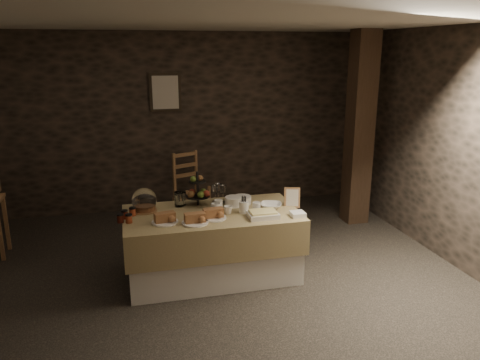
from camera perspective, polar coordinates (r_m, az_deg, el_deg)
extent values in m
cube|color=black|center=(5.03, -3.91, -12.20)|extent=(5.50, 5.00, 0.01)
cube|color=black|center=(7.00, -7.73, 6.93)|extent=(5.50, 0.02, 2.60)
cube|color=black|center=(2.28, 6.81, -11.79)|extent=(5.50, 0.02, 2.60)
cube|color=black|center=(5.70, 24.24, 3.70)|extent=(0.02, 5.00, 2.60)
cube|color=beige|center=(4.45, -4.56, 18.89)|extent=(5.50, 5.00, 0.01)
cube|color=silver|center=(5.01, -3.40, -8.02)|extent=(1.74, 0.89, 0.68)
cube|color=olive|center=(4.93, -3.43, -5.97)|extent=(1.80, 0.96, 0.37)
cube|color=brown|center=(5.99, -27.22, -5.77)|extent=(0.04, 0.04, 0.67)
cube|color=brown|center=(6.28, -26.60, -4.74)|extent=(0.04, 0.04, 0.67)
cube|color=brown|center=(6.84, -5.85, -2.45)|extent=(0.55, 0.54, 0.05)
cube|color=brown|center=(6.87, -6.17, 1.83)|extent=(0.39, 0.19, 0.41)
cube|color=black|center=(6.54, 14.37, 5.97)|extent=(0.30, 0.30, 2.60)
cube|color=black|center=(6.90, -9.10, 10.51)|extent=(0.45, 0.03, 0.55)
cube|color=beige|center=(6.88, -9.08, 10.50)|extent=(0.37, 0.01, 0.47)
cylinder|color=white|center=(5.04, -0.78, -2.62)|extent=(0.19, 0.19, 0.10)
cylinder|color=white|center=(5.12, 0.25, -2.43)|extent=(0.20, 0.20, 0.08)
cylinder|color=white|center=(4.83, 0.47, -3.34)|extent=(0.10, 0.10, 0.12)
imported|color=white|center=(4.89, -2.97, -3.33)|extent=(0.14, 0.14, 0.09)
imported|color=white|center=(4.81, -1.45, -3.67)|extent=(0.09, 0.09, 0.08)
cylinder|color=white|center=(4.96, -2.65, -2.98)|extent=(0.09, 0.09, 0.09)
cylinder|color=white|center=(4.90, 2.03, -3.24)|extent=(0.08, 0.08, 0.09)
imported|color=white|center=(4.99, 3.81, -3.14)|extent=(0.28, 0.28, 0.05)
cylinder|color=brown|center=(5.00, -11.53, -3.66)|extent=(0.26, 0.26, 0.01)
cylinder|color=brown|center=(4.98, -11.55, -3.21)|extent=(0.22, 0.22, 0.07)
sphere|color=white|center=(4.96, -11.60, -2.41)|extent=(0.26, 0.26, 0.26)
cylinder|color=black|center=(5.05, -5.20, -1.03)|extent=(0.03, 0.03, 0.37)
cylinder|color=black|center=(5.08, -5.18, -1.98)|extent=(0.26, 0.26, 0.01)
cylinder|color=black|center=(5.03, -5.22, -0.19)|extent=(0.19, 0.19, 0.01)
sphere|color=#547125|center=(5.11, -4.51, -1.44)|extent=(0.08, 0.08, 0.08)
sphere|color=maroon|center=(5.10, -5.87, -1.50)|extent=(0.08, 0.08, 0.08)
sphere|color=#547125|center=(5.01, -4.82, -1.80)|extent=(0.08, 0.08, 0.08)
sphere|color=brown|center=(5.03, -5.99, -1.77)|extent=(0.08, 0.08, 0.08)
sphere|color=maroon|center=(5.04, -4.12, -1.67)|extent=(0.08, 0.08, 0.08)
cylinder|color=white|center=(4.63, -9.12, -5.08)|extent=(0.26, 0.26, 0.01)
cube|color=brown|center=(4.61, -9.15, -4.47)|extent=(0.21, 0.12, 0.09)
cylinder|color=white|center=(4.58, -5.51, -5.19)|extent=(0.26, 0.26, 0.01)
cube|color=brown|center=(4.56, -5.53, -4.58)|extent=(0.21, 0.10, 0.09)
cylinder|color=white|center=(4.69, -3.27, -4.61)|extent=(0.26, 0.26, 0.01)
cube|color=brown|center=(4.68, -3.28, -4.01)|extent=(0.20, 0.10, 0.09)
cylinder|color=#5F1E13|center=(4.81, -13.89, -4.17)|extent=(0.06, 0.06, 0.07)
cylinder|color=#AB4627|center=(4.69, -13.39, -4.66)|extent=(0.06, 0.06, 0.07)
cylinder|color=#5F1E13|center=(4.72, -14.37, -4.60)|extent=(0.06, 0.06, 0.07)
cylinder|color=#AB4627|center=(4.88, -12.96, -3.83)|extent=(0.06, 0.06, 0.07)
cube|color=white|center=(4.72, 2.82, -4.28)|extent=(0.30, 0.22, 0.05)
cube|color=#F8E48B|center=(4.70, 2.82, -3.88)|extent=(0.26, 0.18, 0.02)
cube|color=white|center=(4.78, 7.04, -4.15)|extent=(0.14, 0.14, 0.04)
cube|color=brown|center=(5.07, 6.36, -2.14)|extent=(0.18, 0.12, 0.22)
cylinder|color=white|center=(5.07, -7.44, -2.32)|extent=(0.10, 0.10, 0.16)
cylinder|color=white|center=(5.11, -7.11, -2.27)|extent=(0.09, 0.09, 0.14)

